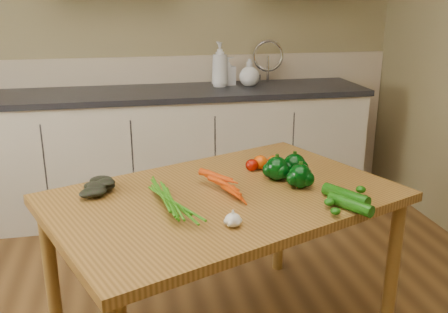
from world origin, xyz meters
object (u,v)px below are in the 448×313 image
pepper_a (277,168)px  tomato_c (273,162)px  zucchini_b (350,205)px  pepper_b (294,165)px  tomato_b (260,162)px  soap_bottle_a (220,64)px  garlic_bulb (233,220)px  soap_bottle_b (228,71)px  leafy_greens (97,181)px  carrot_bunch (208,189)px  zucchini_a (346,196)px  table (224,212)px  tomato_a (252,165)px  pepper_c (300,176)px  soap_bottle_c (249,72)px

pepper_a → tomato_c: size_ratio=1.67×
pepper_a → zucchini_b: (0.18, -0.38, -0.03)m
pepper_b → tomato_b: (-0.12, 0.13, -0.02)m
soap_bottle_a → pepper_a: 1.59m
pepper_a → garlic_bulb: bearing=-124.7°
soap_bottle_b → leafy_greens: 1.86m
carrot_bunch → zucchini_a: carrot_bunch is taller
table → zucchini_b: (0.44, -0.26, 0.11)m
soap_bottle_a → zucchini_b: soap_bottle_a is taller
leafy_greens → zucchini_b: leafy_greens is taller
pepper_a → zucchini_a: 0.36m
soap_bottle_a → zucchini_b: bearing=83.0°
garlic_bulb → tomato_c: 0.68m
table → zucchini_b: 0.52m
table → pepper_a: pepper_a is taller
pepper_b → tomato_a: (-0.17, 0.11, -0.02)m
carrot_bunch → tomato_b: bearing=22.4°
zucchini_a → zucchini_b: (-0.02, -0.08, -0.00)m
pepper_a → pepper_c: 0.13m
zucchini_b → leafy_greens: bearing=157.9°
leafy_greens → tomato_c: 0.83m
tomato_b → soap_bottle_c: bearing=77.8°
soap_bottle_c → pepper_a: size_ratio=1.82×
soap_bottle_a → zucchini_a: soap_bottle_a is taller
soap_bottle_a → tomato_c: 1.44m
table → soap_bottle_c: soap_bottle_c is taller
soap_bottle_b → garlic_bulb: (-0.42, -2.05, -0.23)m
soap_bottle_c → zucchini_a: soap_bottle_c is taller
pepper_a → tomato_a: size_ratio=1.71×
carrot_bunch → tomato_b: 0.42m
garlic_bulb → tomato_a: 0.60m
carrot_bunch → tomato_a: bearing=25.1°
table → tomato_a: tomato_a is taller
tomato_b → soap_bottle_b: bearing=84.0°
soap_bottle_c → soap_bottle_a: bearing=5.1°
tomato_a → zucchini_a: bearing=-57.5°
table → carrot_bunch: (-0.07, -0.03, 0.12)m
soap_bottle_b → carrot_bunch: 1.84m
soap_bottle_b → zucchini_a: 1.93m
table → soap_bottle_a: bearing=57.3°
tomato_b → tomato_c: bearing=6.8°
soap_bottle_c → tomato_b: (-0.30, -1.41, -0.21)m
soap_bottle_c → leafy_greens: size_ratio=0.96×
leafy_greens → tomato_a: leafy_greens is taller
pepper_b → zucchini_b: pepper_b is taller
garlic_bulb → tomato_c: tomato_c is taller
tomato_c → carrot_bunch: bearing=-140.4°
soap_bottle_b → zucchini_b: size_ratio=1.10×
pepper_a → zucchini_a: size_ratio=0.52×
pepper_b → zucchini_a: (0.10, -0.32, -0.03)m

